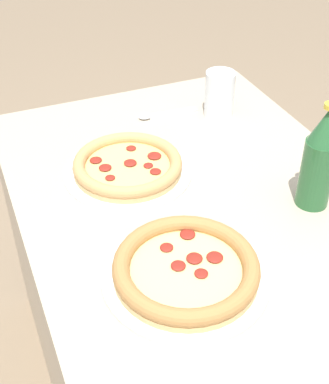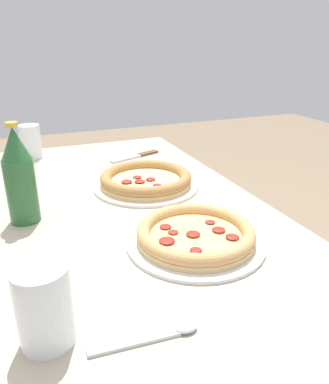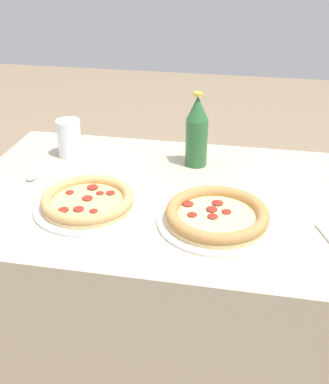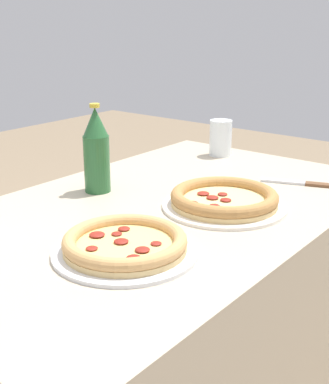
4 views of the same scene
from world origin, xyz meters
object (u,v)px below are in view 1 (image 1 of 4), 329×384
at_px(pizza_margherita, 186,269).
at_px(beer_bottle, 320,160).
at_px(spoon, 161,114).
at_px(glass_red_wine, 219,96).
at_px(pizza_veggie, 128,166).

distance_m(pizza_margherita, beer_bottle, 0.36).
xyz_separation_m(pizza_margherita, spoon, (0.57, -0.18, -0.02)).
bearing_deg(beer_bottle, glass_red_wine, 1.23).
bearing_deg(pizza_margherita, spoon, -17.92).
distance_m(pizza_veggie, glass_red_wine, 0.36).
height_order(pizza_margherita, spoon, pizza_margherita).
height_order(pizza_margherita, beer_bottle, beer_bottle).
xyz_separation_m(pizza_margherita, pizza_veggie, (0.35, -0.01, -0.00)).
distance_m(pizza_veggie, spoon, 0.28).
distance_m(pizza_margherita, glass_red_wine, 0.61).
distance_m(pizza_margherita, pizza_veggie, 0.35).
relative_size(pizza_veggie, spoon, 1.77).
xyz_separation_m(pizza_margherita, beer_bottle, (0.10, -0.34, 0.09)).
xyz_separation_m(pizza_margherita, glass_red_wine, (0.52, -0.33, 0.03)).
bearing_deg(pizza_margherita, beer_bottle, -74.04).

